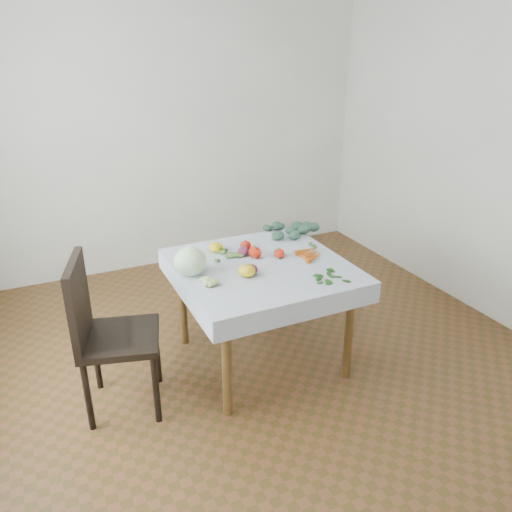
{
  "coord_description": "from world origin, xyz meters",
  "views": [
    {
      "loc": [
        -1.33,
        -2.76,
        2.15
      ],
      "look_at": [
        -0.03,
        0.01,
        0.82
      ],
      "focal_mm": 35.0,
      "sensor_mm": 36.0,
      "label": 1
    }
  ],
  "objects_px": {
    "table": "(261,278)",
    "cabbage": "(190,261)",
    "heirloom_back": "(216,247)",
    "carrot_bunch": "(310,254)",
    "chair": "(102,327)"
  },
  "relations": [
    {
      "from": "table",
      "to": "cabbage",
      "type": "relative_size",
      "value": 4.76
    },
    {
      "from": "table",
      "to": "heirloom_back",
      "type": "distance_m",
      "value": 0.41
    },
    {
      "from": "table",
      "to": "heirloom_back",
      "type": "bearing_deg",
      "value": 120.61
    },
    {
      "from": "carrot_bunch",
      "to": "heirloom_back",
      "type": "bearing_deg",
      "value": 148.93
    },
    {
      "from": "cabbage",
      "to": "carrot_bunch",
      "type": "distance_m",
      "value": 0.86
    },
    {
      "from": "heirloom_back",
      "to": "cabbage",
      "type": "bearing_deg",
      "value": -134.43
    },
    {
      "from": "chair",
      "to": "cabbage",
      "type": "bearing_deg",
      "value": 10.1
    },
    {
      "from": "chair",
      "to": "carrot_bunch",
      "type": "height_order",
      "value": "chair"
    },
    {
      "from": "cabbage",
      "to": "heirloom_back",
      "type": "distance_m",
      "value": 0.41
    },
    {
      "from": "chair",
      "to": "cabbage",
      "type": "distance_m",
      "value": 0.66
    },
    {
      "from": "table",
      "to": "heirloom_back",
      "type": "xyz_separation_m",
      "value": [
        -0.2,
        0.34,
        0.14
      ]
    },
    {
      "from": "table",
      "to": "carrot_bunch",
      "type": "bearing_deg",
      "value": -1.28
    },
    {
      "from": "chair",
      "to": "carrot_bunch",
      "type": "distance_m",
      "value": 1.46
    },
    {
      "from": "table",
      "to": "chair",
      "type": "xyz_separation_m",
      "value": [
        -1.08,
        -0.06,
        -0.07
      ]
    },
    {
      "from": "table",
      "to": "cabbage",
      "type": "bearing_deg",
      "value": 174.04
    }
  ]
}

